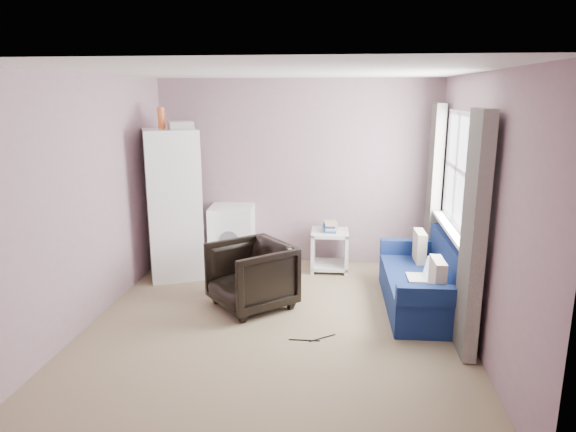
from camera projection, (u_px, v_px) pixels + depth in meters
name	position (u px, v px, depth m)	size (l,w,h in m)	color
room	(278.00, 205.00, 4.97)	(3.84, 4.24, 2.54)	#998664
armchair	(251.00, 272.00, 5.60)	(0.78, 0.73, 0.80)	black
fridge	(174.00, 203.00, 6.47)	(0.85, 0.85, 2.14)	white
washing_machine	(232.00, 234.00, 7.01)	(0.62, 0.62, 0.82)	white
side_table	(330.00, 247.00, 6.81)	(0.50, 0.50, 0.66)	white
sofa	(427.00, 283.00, 5.62)	(0.83, 1.73, 0.76)	navy
window_dressing	(450.00, 209.00, 5.48)	(0.17, 2.62, 2.18)	white
floor_cables	(313.00, 339.00, 4.93)	(0.44, 0.19, 0.01)	black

